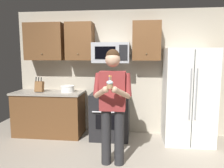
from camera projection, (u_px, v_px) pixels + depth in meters
wall_back at (119, 73)px, 4.64m from camera, size 4.40×0.10×2.60m
oven_range at (110, 115)px, 4.39m from camera, size 0.76×0.70×0.93m
microwave at (111, 53)px, 4.34m from camera, size 0.74×0.41×0.40m
refrigerator at (188, 96)px, 4.12m from camera, size 0.90×0.75×1.80m
cabinet_row_upper at (84, 42)px, 4.42m from camera, size 2.78×0.36×0.76m
counter_left at (49, 113)px, 4.56m from camera, size 1.44×0.66×0.92m
knife_block at (39, 86)px, 4.45m from camera, size 0.16×0.15×0.32m
bowl_large_white at (68, 89)px, 4.45m from camera, size 0.29×0.29×0.13m
person at (113, 101)px, 3.21m from camera, size 0.60×0.48×1.76m
cupcake at (110, 84)px, 2.85m from camera, size 0.09×0.09×0.17m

